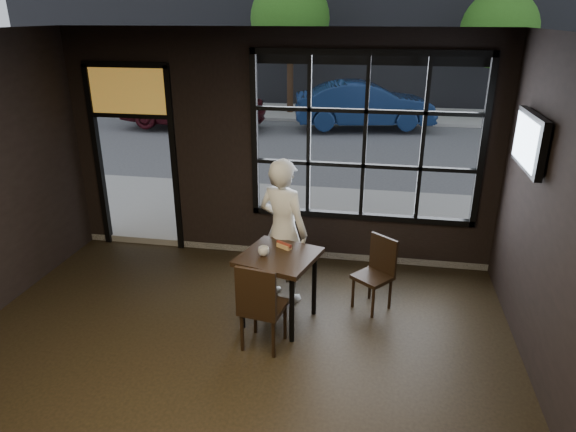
% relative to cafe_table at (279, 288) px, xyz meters
% --- Properties ---
extents(floor, '(6.00, 7.00, 0.02)m').
position_rel_cafe_table_xyz_m(floor, '(-0.37, -1.77, -0.44)').
color(floor, black).
rests_on(floor, ground).
extents(ceiling, '(6.00, 7.00, 0.02)m').
position_rel_cafe_table_xyz_m(ceiling, '(-0.37, -1.77, 2.78)').
color(ceiling, black).
rests_on(ceiling, ground).
extents(window_frame, '(3.06, 0.12, 2.28)m').
position_rel_cafe_table_xyz_m(window_frame, '(0.83, 1.73, 1.37)').
color(window_frame, black).
rests_on(window_frame, ground).
extents(stained_transom, '(1.20, 0.06, 0.70)m').
position_rel_cafe_table_xyz_m(stained_transom, '(-2.47, 1.73, 1.92)').
color(stained_transom, orange).
rests_on(stained_transom, ground).
extents(street_asphalt, '(60.00, 41.00, 0.04)m').
position_rel_cafe_table_xyz_m(street_asphalt, '(-0.37, 22.23, -0.45)').
color(street_asphalt, '#545456').
rests_on(street_asphalt, ground).
extents(cafe_table, '(0.98, 0.98, 0.86)m').
position_rel_cafe_table_xyz_m(cafe_table, '(0.00, 0.00, 0.00)').
color(cafe_table, black).
rests_on(cafe_table, floor).
extents(chair_near, '(0.50, 0.50, 1.01)m').
position_rel_cafe_table_xyz_m(chair_near, '(-0.07, -0.49, 0.07)').
color(chair_near, black).
rests_on(chair_near, floor).
extents(chair_window, '(0.55, 0.55, 0.90)m').
position_rel_cafe_table_xyz_m(chair_window, '(1.05, 0.47, 0.02)').
color(chair_window, black).
rests_on(chair_window, floor).
extents(man, '(0.78, 0.66, 1.81)m').
position_rel_cafe_table_xyz_m(man, '(-0.05, 0.54, 0.48)').
color(man, silver).
rests_on(man, floor).
extents(hotdog, '(0.21, 0.17, 0.06)m').
position_rel_cafe_table_xyz_m(hotdog, '(0.03, 0.18, 0.45)').
color(hotdog, tan).
rests_on(hotdog, cafe_table).
extents(cup, '(0.13, 0.13, 0.10)m').
position_rel_cafe_table_xyz_m(cup, '(-0.16, -0.05, 0.47)').
color(cup, silver).
rests_on(cup, cafe_table).
extents(tv, '(0.11, 1.00, 0.59)m').
position_rel_cafe_table_xyz_m(tv, '(2.56, 0.54, 1.68)').
color(tv, black).
rests_on(tv, wall_right).
extents(navy_car, '(4.35, 2.22, 1.37)m').
position_rel_cafe_table_xyz_m(navy_car, '(0.50, 10.78, 0.35)').
color(navy_car, '#102246').
rests_on(navy_car, street_asphalt).
extents(maroon_car, '(4.55, 1.99, 1.53)m').
position_rel_cafe_table_xyz_m(maroon_car, '(-4.69, 10.06, 0.43)').
color(maroon_car, '#400E15').
rests_on(maroon_car, street_asphalt).
extents(tree_left, '(2.64, 2.64, 4.51)m').
position_rel_cafe_table_xyz_m(tree_left, '(-2.17, 12.98, 2.74)').
color(tree_left, '#332114').
rests_on(tree_left, street_asphalt).
extents(tree_right, '(2.38, 2.38, 4.07)m').
position_rel_cafe_table_xyz_m(tree_right, '(4.50, 13.03, 2.44)').
color(tree_right, '#332114').
rests_on(tree_right, street_asphalt).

